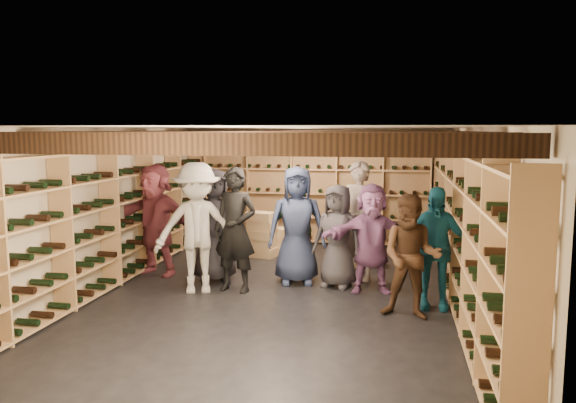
# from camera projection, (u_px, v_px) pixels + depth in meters

# --- Properties ---
(ground) EXTENTS (8.00, 8.00, 0.00)m
(ground) POSITION_uv_depth(u_px,v_px,m) (276.00, 294.00, 8.13)
(ground) COLOR black
(ground) RESTS_ON ground
(walls) EXTENTS (5.52, 8.02, 2.40)m
(walls) POSITION_uv_depth(u_px,v_px,m) (276.00, 213.00, 7.98)
(walls) COLOR #BAAB91
(walls) RESTS_ON ground
(ceiling) EXTENTS (5.50, 8.00, 0.01)m
(ceiling) POSITION_uv_depth(u_px,v_px,m) (276.00, 128.00, 7.82)
(ceiling) COLOR beige
(ceiling) RESTS_ON walls
(ceiling_joists) EXTENTS (5.40, 7.12, 0.18)m
(ceiling_joists) POSITION_uv_depth(u_px,v_px,m) (276.00, 138.00, 7.84)
(ceiling_joists) COLOR black
(ceiling_joists) RESTS_ON ground
(wine_rack_left) EXTENTS (0.32, 7.50, 2.15)m
(wine_rack_left) POSITION_uv_depth(u_px,v_px,m) (110.00, 216.00, 8.47)
(wine_rack_left) COLOR tan
(wine_rack_left) RESTS_ON ground
(wine_rack_right) EXTENTS (0.32, 7.50, 2.15)m
(wine_rack_right) POSITION_uv_depth(u_px,v_px,m) (464.00, 227.00, 7.51)
(wine_rack_right) COLOR tan
(wine_rack_right) RESTS_ON ground
(wine_rack_back) EXTENTS (4.70, 0.30, 2.15)m
(wine_rack_back) POSITION_uv_depth(u_px,v_px,m) (314.00, 192.00, 11.72)
(wine_rack_back) COLOR tan
(wine_rack_back) RESTS_ON ground
(crate_stack_left) EXTENTS (0.56, 0.44, 0.85)m
(crate_stack_left) POSITION_uv_depth(u_px,v_px,m) (262.00, 235.00, 10.47)
(crate_stack_left) COLOR tan
(crate_stack_left) RESTS_ON ground
(crate_stack_right) EXTENTS (0.52, 0.35, 0.51)m
(crate_stack_right) POSITION_uv_depth(u_px,v_px,m) (273.00, 241.00, 10.75)
(crate_stack_right) COLOR tan
(crate_stack_right) RESTS_ON ground
(crate_loose) EXTENTS (0.53, 0.37, 0.17)m
(crate_loose) POSITION_uv_depth(u_px,v_px,m) (369.00, 261.00, 9.82)
(crate_loose) COLOR tan
(crate_loose) RESTS_ON ground
(person_0) EXTENTS (1.02, 0.86, 1.78)m
(person_0) POSITION_uv_depth(u_px,v_px,m) (215.00, 226.00, 8.71)
(person_0) COLOR black
(person_0) RESTS_ON ground
(person_1) EXTENTS (0.74, 0.56, 1.84)m
(person_1) POSITION_uv_depth(u_px,v_px,m) (235.00, 230.00, 8.20)
(person_1) COLOR black
(person_1) RESTS_ON ground
(person_4) EXTENTS (0.97, 0.44, 1.63)m
(person_4) POSITION_uv_depth(u_px,v_px,m) (434.00, 248.00, 7.41)
(person_4) COLOR #165C75
(person_4) RESTS_ON ground
(person_5) EXTENTS (1.78, 1.04, 1.83)m
(person_5) POSITION_uv_depth(u_px,v_px,m) (156.00, 219.00, 9.16)
(person_5) COLOR brown
(person_5) RESTS_ON ground
(person_6) EXTENTS (0.99, 0.76, 1.82)m
(person_6) POSITION_uv_depth(u_px,v_px,m) (297.00, 225.00, 8.63)
(person_6) COLOR #232E4D
(person_6) RESTS_ON ground
(person_7) EXTENTS (0.80, 0.67, 1.89)m
(person_7) POSITION_uv_depth(u_px,v_px,m) (359.00, 221.00, 8.83)
(person_7) COLOR gray
(person_7) RESTS_ON ground
(person_8) EXTENTS (0.86, 0.72, 1.58)m
(person_8) POSITION_uv_depth(u_px,v_px,m) (411.00, 257.00, 7.03)
(person_8) COLOR #402818
(person_8) RESTS_ON ground
(person_9) EXTENTS (1.40, 1.08, 1.90)m
(person_9) POSITION_uv_depth(u_px,v_px,m) (197.00, 228.00, 8.14)
(person_9) COLOR #ACA89E
(person_9) RESTS_ON ground
(person_10) EXTENTS (0.94, 0.50, 1.53)m
(person_10) POSITION_uv_depth(u_px,v_px,m) (299.00, 227.00, 9.28)
(person_10) COLOR #25462C
(person_10) RESTS_ON ground
(person_11) EXTENTS (1.54, 0.70, 1.60)m
(person_11) POSITION_uv_depth(u_px,v_px,m) (372.00, 238.00, 8.16)
(person_11) COLOR #885288
(person_11) RESTS_ON ground
(person_12) EXTENTS (0.87, 0.69, 1.56)m
(person_12) POSITION_uv_depth(u_px,v_px,m) (338.00, 236.00, 8.44)
(person_12) COLOR #323136
(person_12) RESTS_ON ground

